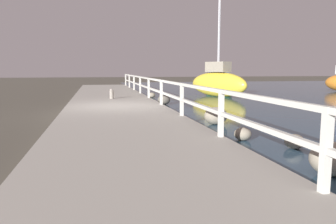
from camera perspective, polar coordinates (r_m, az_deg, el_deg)
ground_plane at (r=13.04m, az=-9.05°, el=-0.22°), size 120.00×120.00×0.00m
dock_walkway at (r=13.02m, az=-9.07°, el=0.43°), size 3.85×36.00×0.30m
railing at (r=13.17m, az=-1.18°, el=4.26°), size 0.10×32.50×1.01m
boulder_downstream at (r=10.34m, az=8.33°, el=-0.66°), size 0.73×0.66×0.55m
boulder_water_edge at (r=7.64m, az=21.16°, el=-4.82°), size 0.43×0.39×0.32m
boulder_far_strip at (r=8.17m, az=12.90°, el=-3.76°), size 0.42×0.38×0.32m
boulder_upstream at (r=5.99m, az=26.70°, el=-7.30°), size 0.74×0.66×0.55m
boulder_near_dock at (r=19.81m, az=-2.86°, el=2.93°), size 0.43×0.39×0.32m
boulder_mid_strip at (r=15.97m, az=-0.72°, el=2.12°), size 0.62×0.56×0.47m
mooring_bollard at (r=16.17m, az=-9.80°, el=3.17°), size 0.20×0.20×0.49m
sailboat_yellow at (r=20.84m, az=8.65°, el=5.08°), size 2.81×4.75×5.89m
sailboat_green at (r=27.87m, az=8.81°, el=5.39°), size 1.64×4.34×7.61m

